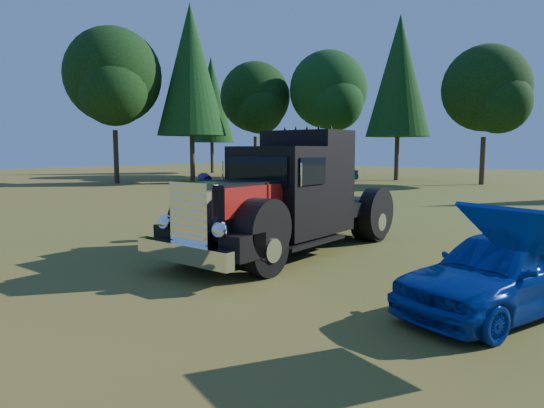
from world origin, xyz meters
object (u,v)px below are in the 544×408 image
Objects in this scene: diamond_t_truck at (286,201)px; hotrod_coupe at (503,271)px; spectator_near at (206,214)px; spectator_far at (242,203)px; distant_teal_car at (332,174)px.

hotrod_coupe is (5.28, -1.51, -0.62)m from diamond_t_truck.
spectator_near and spectator_far have the same top height.
spectator_near is at bearing -136.15° from diamond_t_truck.
diamond_t_truck is 3.64× the size of spectator_near.
diamond_t_truck is at bearing -30.45° from spectator_near.
hotrod_coupe is 7.98m from spectator_far.
hotrod_coupe is 6.69m from spectator_near.
spectator_near reaches higher than hotrod_coupe.
diamond_t_truck is at bearing 164.04° from hotrod_coupe.
diamond_t_truck is 5.53m from hotrod_coupe.
distant_teal_car is (-12.65, 23.04, -0.64)m from diamond_t_truck.
diamond_t_truck is at bearing -26.75° from distant_teal_car.
hotrod_coupe is at bearing -75.79° from spectator_near.
hotrod_coupe is at bearing -19.37° from distant_teal_car.
spectator_far is (-0.91, 2.28, 0.00)m from spectator_near.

